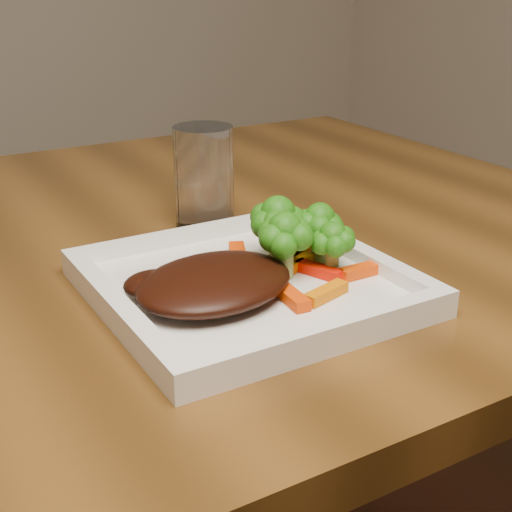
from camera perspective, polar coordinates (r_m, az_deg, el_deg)
plate at (r=0.67m, az=-0.74°, el=-2.63°), size 0.27×0.27×0.01m
steak at (r=0.63m, az=-3.33°, el=-2.11°), size 0.17×0.15×0.03m
broccoli_0 at (r=0.70m, az=1.75°, el=2.14°), size 0.08×0.08×0.07m
broccoli_1 at (r=0.71m, az=5.09°, el=2.05°), size 0.06×0.06×0.06m
broccoli_2 at (r=0.68m, az=6.14°, el=0.88°), size 0.05×0.05×0.06m
broccoli_3 at (r=0.67m, az=2.32°, el=0.73°), size 0.06×0.06×0.06m
carrot_0 at (r=0.63m, az=5.63°, el=-2.96°), size 0.05×0.03×0.01m
carrot_1 at (r=0.69m, az=8.63°, el=-1.11°), size 0.05×0.01×0.01m
carrot_2 at (r=0.63m, az=2.70°, el=-3.16°), size 0.02×0.05×0.01m
carrot_3 at (r=0.74m, az=4.54°, el=0.89°), size 0.06×0.02×0.01m
carrot_4 at (r=0.71m, az=-1.43°, el=0.02°), size 0.04×0.06×0.01m
carrot_5 at (r=0.68m, az=5.02°, el=-1.14°), size 0.03×0.05×0.01m
carrot_6 at (r=0.69m, az=2.74°, el=-0.77°), size 0.06×0.04×0.01m
drinking_glass at (r=0.82m, az=-4.17°, el=6.21°), size 0.08×0.08×0.12m
carrot_7 at (r=0.70m, az=2.26°, el=-0.48°), size 0.06×0.04×0.01m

